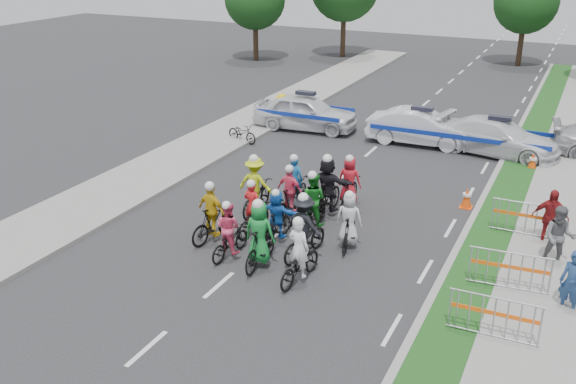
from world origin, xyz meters
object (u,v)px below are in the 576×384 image
at_px(tree_4, 526,2).
at_px(cone_1, 533,162).
at_px(police_car_1, 421,127).
at_px(spectator_0, 572,283).
at_px(rider_6, 253,215).
at_px(rider_2, 229,236).
at_px(police_car_2, 498,137).
at_px(rider_5, 277,219).
at_px(rider_1, 260,240).
at_px(rider_11, 327,190).
at_px(rider_7, 349,225).
at_px(spectator_2, 550,218).
at_px(barrier_2, 526,221).
at_px(rider_8, 313,208).
at_px(cone_0, 467,198).
at_px(rider_9, 290,197).
at_px(rider_10, 256,190).
at_px(rider_13, 349,186).
at_px(spectator_1, 559,237).
at_px(police_car_0, 306,112).
at_px(rider_0, 299,260).
at_px(parked_bike, 242,133).
at_px(rider_3, 213,218).
at_px(barrier_0, 494,319).
at_px(barrier_1, 509,272).
at_px(marshal_hiviz, 282,111).
at_px(rider_4, 304,232).

bearing_deg(tree_4, cone_1, -81.43).
bearing_deg(tree_4, police_car_1, -94.15).
bearing_deg(spectator_0, rider_6, -167.75).
xyz_separation_m(rider_2, police_car_2, (5.26, 12.41, 0.08)).
bearing_deg(rider_5, tree_4, -93.38).
xyz_separation_m(rider_1, rider_6, (-1.15, 1.73, -0.19)).
bearing_deg(tree_4, rider_11, -94.41).
height_order(rider_7, cone_1, rider_7).
relative_size(rider_6, spectator_2, 1.01).
distance_m(barrier_2, cone_1, 6.28).
height_order(rider_8, cone_0, rider_8).
height_order(rider_9, rider_10, rider_10).
relative_size(rider_5, tree_4, 0.26).
xyz_separation_m(rider_13, spectator_1, (6.47, -1.40, 0.16)).
bearing_deg(police_car_0, rider_0, -161.92).
distance_m(rider_0, rider_7, 2.41).
height_order(rider_2, spectator_1, spectator_1).
xyz_separation_m(spectator_0, tree_4, (-5.13, 31.48, 3.38)).
distance_m(spectator_2, parked_bike, 13.63).
bearing_deg(tree_4, rider_10, -98.37).
xyz_separation_m(rider_1, rider_3, (-1.96, 0.77, -0.05)).
xyz_separation_m(barrier_0, cone_1, (-0.46, 12.01, -0.22)).
height_order(police_car_0, barrier_1, police_car_0).
bearing_deg(rider_3, spectator_1, -152.29).
bearing_deg(rider_9, barrier_0, 159.04).
xyz_separation_m(police_car_2, marshal_hiviz, (-9.62, -0.24, 0.06)).
distance_m(rider_4, police_car_0, 12.53).
height_order(rider_3, rider_13, rider_3).
bearing_deg(cone_1, tree_4, 98.57).
bearing_deg(barrier_1, cone_1, 92.75).
bearing_deg(parked_bike, rider_8, -121.63).
bearing_deg(rider_0, rider_13, -77.20).
xyz_separation_m(rider_11, rider_13, (0.41, 0.89, -0.14)).
relative_size(rider_0, parked_bike, 1.18).
distance_m(rider_4, rider_6, 2.14).
distance_m(rider_0, spectator_1, 6.99).
bearing_deg(rider_1, rider_13, -101.76).
bearing_deg(rider_8, cone_1, -123.98).
height_order(rider_8, barrier_0, rider_8).
height_order(rider_5, barrier_2, rider_5).
bearing_deg(barrier_0, barrier_2, 90.00).
relative_size(rider_10, rider_11, 0.97).
xyz_separation_m(rider_9, spectator_1, (7.83, 0.23, 0.17)).
distance_m(police_car_2, spectator_0, 11.90).
bearing_deg(rider_9, rider_5, 112.16).
relative_size(rider_11, tree_4, 0.33).
bearing_deg(barrier_2, rider_6, -156.65).
relative_size(rider_8, barrier_1, 0.96).
relative_size(rider_4, spectator_1, 1.15).
bearing_deg(marshal_hiviz, rider_3, 140.18).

